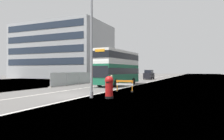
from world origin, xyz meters
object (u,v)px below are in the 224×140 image
Objects in this scene: car_oncoming_near at (127,76)px; pedestrian_at_kerb at (112,84)px; double_decker_bus at (118,67)px; lamppost_foreground at (92,40)px; red_pillar_postbox at (109,86)px; car_receding_mid at (149,75)px; roadworks_barrier at (125,84)px.

car_oncoming_near is 2.68× the size of pedestrian_at_kerb.
lamppost_foreground reaches higher than double_decker_bus.
car_receding_mid reaches higher than red_pillar_postbox.
red_pillar_postbox is 4.53m from pedestrian_at_kerb.
red_pillar_postbox is (1.43, 0.17, -3.58)m from lamppost_foreground.
lamppost_foreground is (3.11, -13.32, 1.88)m from double_decker_bus.
double_decker_bus is at bearing 109.04° from red_pillar_postbox.
red_pillar_postbox is 35.71m from car_receding_mid.
double_decker_bus reaches higher than pedestrian_at_kerb.
roadworks_barrier is at bearing -71.16° from car_oncoming_near.
car_oncoming_near is 24.68m from pedestrian_at_kerb.
double_decker_bus is 6.03× the size of red_pillar_postbox.
pedestrian_at_kerb is (-1.00, -1.02, 0.11)m from roadworks_barrier.
car_receding_mid is at bearing 98.46° from red_pillar_postbox.
pedestrian_at_kerb is at bearing 92.78° from lamppost_foreground.
car_receding_mid is at bearing 98.71° from roadworks_barrier.
lamppost_foreground reaches higher than car_receding_mid.
car_oncoming_near is at bearing 108.84° from roadworks_barrier.
roadworks_barrier is at bearing 81.72° from lamppost_foreground.
double_decker_bus reaches higher than red_pillar_postbox.
pedestrian_at_kerb is at bearing -72.03° from double_decker_bus.
red_pillar_postbox is at bearing -70.96° from double_decker_bus.
lamppost_foreground is 2.24× the size of car_receding_mid.
car_receding_mid is at bearing 96.62° from pedestrian_at_kerb.
lamppost_foreground is at bearing -173.31° from red_pillar_postbox.
car_receding_mid is at bearing 96.15° from lamppost_foreground.
double_decker_bus is 2.28× the size of car_oncoming_near.
double_decker_bus reaches higher than car_oncoming_near.
red_pillar_postbox is at bearing -83.02° from roadworks_barrier.
red_pillar_postbox is 29.19m from car_oncoming_near.
lamppost_foreground is 5.59× the size of red_pillar_postbox.
red_pillar_postbox is 0.97× the size of roadworks_barrier.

